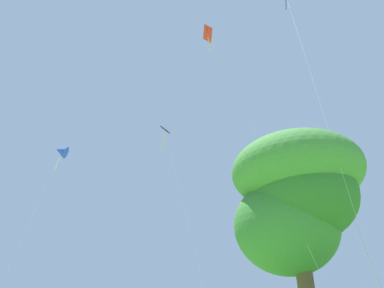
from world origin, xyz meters
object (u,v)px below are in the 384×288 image
tree_left_oak (295,195)px  kite_blue_delta (61,151)px  kite_green_small (326,149)px  kite_black_large (165,138)px  kite_red_high (213,46)px

tree_left_oak → kite_blue_delta: bearing=122.8°
tree_left_oak → kite_green_small: bearing=28.1°
kite_blue_delta → tree_left_oak: size_ratio=1.74×
kite_green_small → kite_black_large: 29.46m
kite_red_high → kite_blue_delta: bearing=117.7°
kite_blue_delta → tree_left_oak: bearing=-57.2°
kite_red_high → tree_left_oak: (3.80, -2.05, -11.61)m
kite_green_small → tree_left_oak: (-5.36, -2.86, -5.01)m
kite_green_small → kite_blue_delta: 28.55m
kite_green_small → kite_black_large: size_ratio=0.48×
kite_green_small → kite_blue_delta: kite_blue_delta is taller
kite_black_large → tree_left_oak: 33.72m
kite_green_small → kite_blue_delta: bearing=135.3°
kite_green_small → kite_blue_delta: (-19.89, 19.68, 5.66)m
kite_red_high → kite_black_large: size_ratio=0.77×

